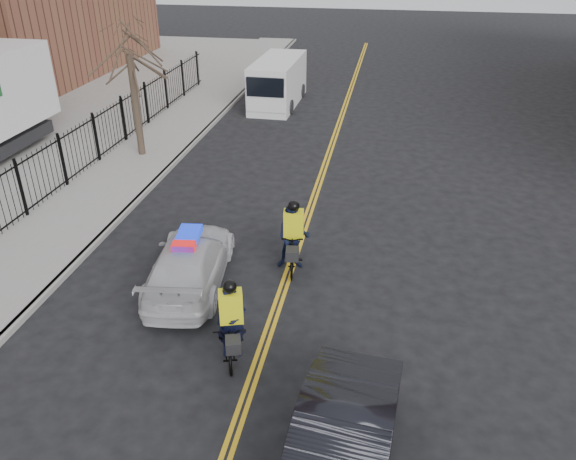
# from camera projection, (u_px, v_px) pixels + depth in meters

# --- Properties ---
(ground) EXTENTS (120.00, 120.00, 0.00)m
(ground) POSITION_uv_depth(u_px,v_px,m) (271.00, 325.00, 13.51)
(ground) COLOR black
(ground) RESTS_ON ground
(center_line_left) EXTENTS (0.10, 60.00, 0.01)m
(center_line_left) POSITION_uv_depth(u_px,v_px,m) (314.00, 190.00, 20.44)
(center_line_left) COLOR gold
(center_line_left) RESTS_ON ground
(center_line_right) EXTENTS (0.10, 60.00, 0.01)m
(center_line_right) POSITION_uv_depth(u_px,v_px,m) (319.00, 190.00, 20.42)
(center_line_right) COLOR gold
(center_line_right) RESTS_ON ground
(sidewalk) EXTENTS (3.00, 60.00, 0.15)m
(sidewalk) POSITION_uv_depth(u_px,v_px,m) (124.00, 174.00, 21.60)
(sidewalk) COLOR gray
(sidewalk) RESTS_ON ground
(curb) EXTENTS (0.20, 60.00, 0.15)m
(curb) POSITION_uv_depth(u_px,v_px,m) (161.00, 176.00, 21.36)
(curb) COLOR gray
(curb) RESTS_ON ground
(iron_fence) EXTENTS (0.12, 28.00, 2.00)m
(iron_fence) POSITION_uv_depth(u_px,v_px,m) (84.00, 148.00, 21.40)
(iron_fence) COLOR black
(iron_fence) RESTS_ON ground
(street_tree) EXTENTS (3.20, 3.20, 4.80)m
(street_tree) POSITION_uv_depth(u_px,v_px,m) (131.00, 71.00, 21.70)
(street_tree) COLOR #3A2D22
(street_tree) RESTS_ON sidewalk
(police_cruiser) EXTENTS (2.41, 4.76, 1.49)m
(police_cruiser) POSITION_uv_depth(u_px,v_px,m) (190.00, 262.00, 14.76)
(police_cruiser) COLOR silver
(police_cruiser) RESTS_ON ground
(dark_sedan) EXTENTS (2.02, 4.79, 1.54)m
(dark_sedan) POSITION_uv_depth(u_px,v_px,m) (339.00, 458.00, 9.19)
(dark_sedan) COLOR black
(dark_sedan) RESTS_ON ground
(cargo_van) EXTENTS (2.31, 5.73, 2.38)m
(cargo_van) POSITION_uv_depth(u_px,v_px,m) (277.00, 83.00, 29.68)
(cargo_van) COLOR white
(cargo_van) RESTS_ON ground
(cyclist_near) EXTENTS (1.25, 2.09, 1.94)m
(cyclist_near) POSITION_uv_depth(u_px,v_px,m) (232.00, 329.00, 12.29)
(cyclist_near) COLOR black
(cyclist_near) RESTS_ON ground
(cyclist_far) EXTENTS (1.00, 2.09, 2.06)m
(cyclist_far) POSITION_uv_depth(u_px,v_px,m) (294.00, 242.00, 15.42)
(cyclist_far) COLOR black
(cyclist_far) RESTS_ON ground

